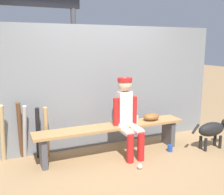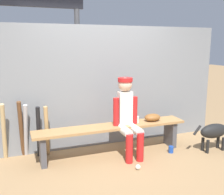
% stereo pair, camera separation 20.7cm
% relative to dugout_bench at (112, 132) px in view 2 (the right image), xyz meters
% --- Properties ---
extents(ground_plane, '(30.00, 30.00, 0.00)m').
position_rel_dugout_bench_xyz_m(ground_plane, '(0.00, 0.00, -0.38)').
color(ground_plane, '#9E7A51').
extents(chainlink_fence, '(4.44, 0.03, 2.05)m').
position_rel_dugout_bench_xyz_m(chainlink_fence, '(0.00, 0.48, 0.65)').
color(chainlink_fence, gray).
rests_on(chainlink_fence, ground_plane).
extents(dugout_bench, '(2.46, 0.36, 0.48)m').
position_rel_dugout_bench_xyz_m(dugout_bench, '(0.00, 0.00, 0.00)').
color(dugout_bench, '#AD7F4C').
rests_on(dugout_bench, ground_plane).
extents(player_seated, '(0.41, 0.55, 1.23)m').
position_rel_dugout_bench_xyz_m(player_seated, '(0.22, -0.11, 0.30)').
color(player_seated, silver).
rests_on(player_seated, ground_plane).
extents(baseball_glove, '(0.28, 0.20, 0.12)m').
position_rel_dugout_bench_xyz_m(baseball_glove, '(0.72, 0.00, 0.17)').
color(baseball_glove, brown).
rests_on(baseball_glove, dugout_bench).
extents(bat_wood_tan, '(0.09, 0.17, 0.82)m').
position_rel_dugout_bench_xyz_m(bat_wood_tan, '(-0.97, 0.31, 0.03)').
color(bat_wood_tan, tan).
rests_on(bat_wood_tan, ground_plane).
extents(bat_aluminum_black, '(0.07, 0.14, 0.81)m').
position_rel_dugout_bench_xyz_m(bat_aluminum_black, '(-1.10, 0.33, 0.03)').
color(bat_aluminum_black, black).
rests_on(bat_aluminum_black, ground_plane).
extents(bat_aluminum_silver, '(0.09, 0.25, 0.86)m').
position_rel_dugout_bench_xyz_m(bat_aluminum_silver, '(-1.28, 0.39, 0.05)').
color(bat_aluminum_silver, '#B7B7BC').
rests_on(bat_aluminum_silver, ground_plane).
extents(bat_wood_dark, '(0.10, 0.25, 0.91)m').
position_rel_dugout_bench_xyz_m(bat_wood_dark, '(-1.35, 0.40, 0.08)').
color(bat_wood_dark, brown).
rests_on(bat_wood_dark, ground_plane).
extents(bat_wood_natural, '(0.08, 0.29, 0.91)m').
position_rel_dugout_bench_xyz_m(bat_wood_natural, '(-1.59, 0.36, 0.08)').
color(bat_wood_natural, tan).
rests_on(bat_wood_natural, ground_plane).
extents(baseball, '(0.07, 0.07, 0.07)m').
position_rel_dugout_bench_xyz_m(baseball, '(0.16, -0.63, -0.34)').
color(baseball, white).
rests_on(baseball, ground_plane).
extents(cup_on_ground, '(0.08, 0.08, 0.11)m').
position_rel_dugout_bench_xyz_m(cup_on_ground, '(0.92, -0.28, -0.32)').
color(cup_on_ground, '#1E47AD').
rests_on(cup_on_ground, ground_plane).
extents(cup_on_bench, '(0.08, 0.08, 0.11)m').
position_rel_dugout_bench_xyz_m(cup_on_bench, '(0.43, -0.01, 0.16)').
color(cup_on_bench, silver).
rests_on(cup_on_bench, dugout_bench).
extents(scoreboard, '(2.23, 0.27, 3.41)m').
position_rel_dugout_bench_xyz_m(scoreboard, '(-0.98, 1.41, 2.01)').
color(scoreboard, '#3F3F42').
rests_on(scoreboard, ground_plane).
extents(dog, '(0.84, 0.20, 0.49)m').
position_rel_dugout_bench_xyz_m(dog, '(1.69, -0.45, -0.04)').
color(dog, black).
rests_on(dog, ground_plane).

